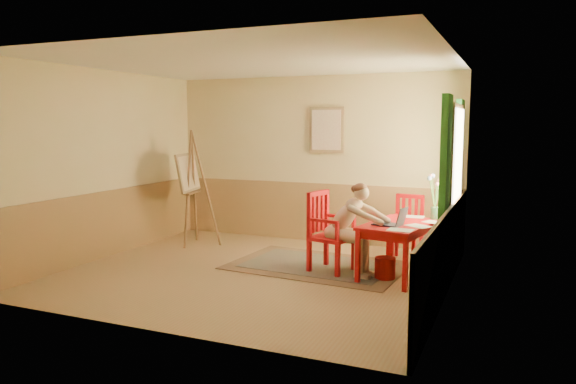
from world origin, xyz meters
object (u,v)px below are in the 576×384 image
at_px(chair_left, 328,232).
at_px(chair_back, 406,228).
at_px(table, 398,230).
at_px(figure, 350,224).
at_px(laptop, 392,222).
at_px(easel, 190,177).

height_order(chair_left, chair_back, chair_left).
xyz_separation_m(table, figure, (-0.61, -0.14, 0.05)).
relative_size(chair_back, laptop, 2.15).
relative_size(chair_left, chair_back, 1.14).
distance_m(table, easel, 3.67).
relative_size(chair_left, figure, 0.88).
relative_size(chair_left, laptop, 2.45).
bearing_deg(easel, figure, -14.56).
bearing_deg(chair_left, figure, -11.61).
distance_m(chair_back, easel, 3.58).
bearing_deg(table, laptop, -101.34).
height_order(chair_left, easel, easel).
bearing_deg(easel, chair_left, -14.91).
bearing_deg(chair_back, table, -85.53).
height_order(chair_back, easel, easel).
height_order(table, chair_back, chair_back).
xyz_separation_m(chair_left, figure, (0.32, -0.07, 0.14)).
distance_m(figure, easel, 3.09).
distance_m(table, chair_left, 0.94).
distance_m(table, figure, 0.63).
xyz_separation_m(chair_left, easel, (-2.64, 0.70, 0.58)).
height_order(table, figure, figure).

